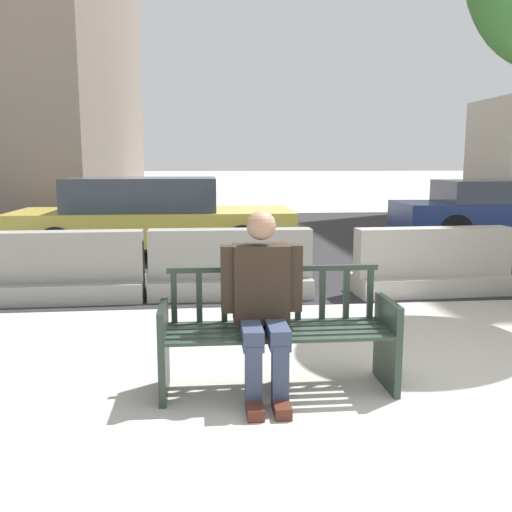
% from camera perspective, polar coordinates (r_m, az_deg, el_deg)
% --- Properties ---
extents(ground_plane, '(200.00, 200.00, 0.00)m').
position_cam_1_polar(ground_plane, '(4.24, 13.00, -13.82)').
color(ground_plane, '#B7B2A8').
extents(street_asphalt, '(120.00, 12.00, 0.01)m').
position_cam_1_polar(street_asphalt, '(12.55, 0.07, 1.84)').
color(street_asphalt, '#28282B').
rests_on(street_asphalt, ground).
extents(street_bench, '(1.69, 0.55, 0.88)m').
position_cam_1_polar(street_bench, '(4.20, 2.13, -8.06)').
color(street_bench, '#28382D').
rests_on(street_bench, ground).
extents(seated_person, '(0.58, 0.72, 1.31)m').
position_cam_1_polar(seated_person, '(4.05, 0.64, -4.39)').
color(seated_person, '#2D2319').
rests_on(seated_person, ground).
extents(jersey_barrier_centre, '(2.02, 0.73, 0.84)m').
position_cam_1_polar(jersey_barrier_centre, '(7.08, -2.55, -1.31)').
color(jersey_barrier_centre, gray).
rests_on(jersey_barrier_centre, ground).
extents(jersey_barrier_left, '(2.01, 0.71, 0.84)m').
position_cam_1_polar(jersey_barrier_left, '(7.24, -19.07, -1.59)').
color(jersey_barrier_left, gray).
rests_on(jersey_barrier_left, ground).
extents(jersey_barrier_right, '(2.03, 0.77, 0.84)m').
position_cam_1_polar(jersey_barrier_right, '(7.57, 17.21, -1.03)').
color(jersey_barrier_right, '#ADA89E').
rests_on(jersey_barrier_right, ground).
extents(car_taxi_near, '(4.82, 1.95, 1.39)m').
position_cam_1_polar(car_taxi_near, '(10.17, -10.45, 3.85)').
color(car_taxi_near, '#DBC64C').
rests_on(car_taxi_near, ground).
extents(car_sedan_mid, '(4.74, 2.01, 1.28)m').
position_cam_1_polar(car_sedan_mid, '(13.13, 23.72, 4.27)').
color(car_sedan_mid, navy).
rests_on(car_sedan_mid, ground).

